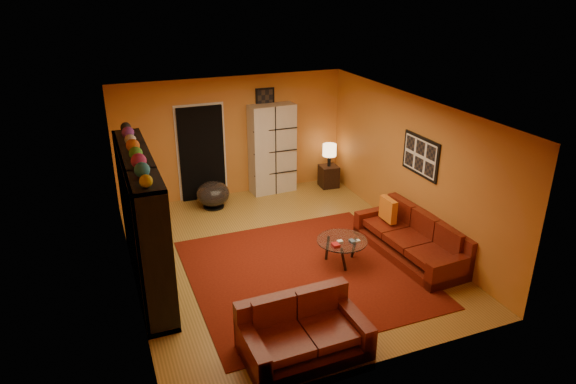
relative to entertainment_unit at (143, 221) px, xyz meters
name	(u,v)px	position (x,y,z in m)	size (l,w,h in m)	color
floor	(282,254)	(2.27, 0.00, -1.05)	(6.00, 6.00, 0.00)	olive
ceiling	(282,108)	(2.27, 0.00, 1.55)	(6.00, 6.00, 0.00)	white
wall_back	(232,137)	(2.27, 3.00, 0.25)	(6.00, 6.00, 0.00)	#BF6F29
wall_front	(375,276)	(2.27, -3.00, 0.25)	(6.00, 6.00, 0.00)	#BF6F29
wall_left	(126,208)	(-0.23, 0.00, 0.25)	(6.00, 6.00, 0.00)	#BF6F29
wall_right	(410,167)	(4.78, 0.00, 0.25)	(6.00, 6.00, 0.00)	#BF6F29
rug	(303,272)	(2.38, -0.70, -1.04)	(3.60, 3.60, 0.01)	#511109
doorway	(202,154)	(1.57, 2.96, -0.03)	(0.95, 0.10, 2.04)	black
wall_art_right	(421,156)	(4.75, -0.30, 0.55)	(0.03, 1.00, 0.70)	black
wall_art_back	(265,100)	(3.02, 2.98, 1.00)	(0.42, 0.03, 0.52)	black
entertainment_unit	(143,221)	(0.00, 0.00, 0.00)	(0.45, 3.00, 2.10)	black
tv	(146,223)	(0.05, 0.07, -0.07)	(0.12, 0.91, 0.53)	black
sofa	(415,240)	(4.41, -0.84, -0.77)	(1.05, 2.28, 0.85)	#52120A
loveseat	(301,331)	(1.61, -2.41, -0.77)	(1.60, 0.98, 0.85)	#52120A
throw_pillow	(388,209)	(4.22, -0.23, -0.42)	(0.12, 0.42, 0.42)	orange
coffee_table	(342,243)	(3.10, -0.64, -0.67)	(0.85, 0.85, 0.42)	silver
storage_cabinet	(272,149)	(3.11, 2.80, -0.06)	(0.99, 0.44, 1.98)	beige
bowl_chair	(213,194)	(1.64, 2.39, -0.75)	(0.69, 0.69, 0.56)	black
side_table	(329,176)	(4.40, 2.57, -0.80)	(0.40, 0.40, 0.50)	black
table_lamp	(329,151)	(4.40, 2.57, -0.18)	(0.31, 0.31, 0.52)	black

